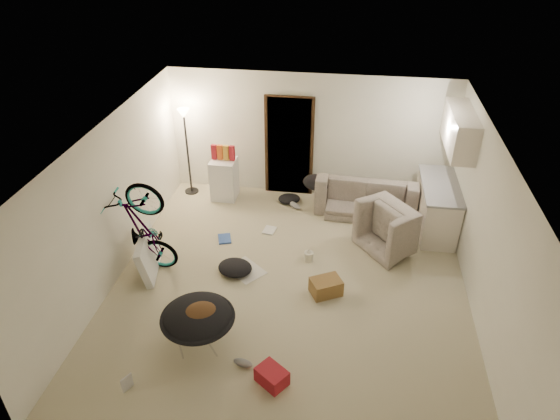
# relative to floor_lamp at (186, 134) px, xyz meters

# --- Properties ---
(floor) EXTENTS (5.50, 6.00, 0.02)m
(floor) POSITION_rel_floor_lamp_xyz_m (2.40, -2.65, -1.32)
(floor) COLOR #BCB391
(floor) RESTS_ON ground
(ceiling) EXTENTS (5.50, 6.00, 0.02)m
(ceiling) POSITION_rel_floor_lamp_xyz_m (2.40, -2.65, 1.20)
(ceiling) COLOR white
(ceiling) RESTS_ON wall_back
(wall_back) EXTENTS (5.50, 0.02, 2.50)m
(wall_back) POSITION_rel_floor_lamp_xyz_m (2.40, 0.36, -0.06)
(wall_back) COLOR white
(wall_back) RESTS_ON floor
(wall_front) EXTENTS (5.50, 0.02, 2.50)m
(wall_front) POSITION_rel_floor_lamp_xyz_m (2.40, -5.66, -0.06)
(wall_front) COLOR white
(wall_front) RESTS_ON floor
(wall_left) EXTENTS (0.02, 6.00, 2.50)m
(wall_left) POSITION_rel_floor_lamp_xyz_m (-0.36, -2.65, -0.06)
(wall_left) COLOR white
(wall_left) RESTS_ON floor
(wall_right) EXTENTS (0.02, 6.00, 2.50)m
(wall_right) POSITION_rel_floor_lamp_xyz_m (5.16, -2.65, -0.06)
(wall_right) COLOR white
(wall_right) RESTS_ON floor
(doorway) EXTENTS (0.85, 0.10, 2.04)m
(doorway) POSITION_rel_floor_lamp_xyz_m (2.00, 0.32, -0.29)
(doorway) COLOR black
(doorway) RESTS_ON floor
(door_trim) EXTENTS (0.97, 0.04, 2.10)m
(door_trim) POSITION_rel_floor_lamp_xyz_m (2.00, 0.29, -0.29)
(door_trim) COLOR #372313
(door_trim) RESTS_ON floor
(floor_lamp) EXTENTS (0.28, 0.28, 1.81)m
(floor_lamp) POSITION_rel_floor_lamp_xyz_m (0.00, 0.00, 0.00)
(floor_lamp) COLOR black
(floor_lamp) RESTS_ON floor
(kitchen_counter) EXTENTS (0.60, 1.50, 0.88)m
(kitchen_counter) POSITION_rel_floor_lamp_xyz_m (4.83, -0.65, -0.87)
(kitchen_counter) COLOR #EFE3D0
(kitchen_counter) RESTS_ON floor
(counter_top) EXTENTS (0.64, 1.54, 0.04)m
(counter_top) POSITION_rel_floor_lamp_xyz_m (4.83, -0.65, -0.41)
(counter_top) COLOR gray
(counter_top) RESTS_ON kitchen_counter
(kitchen_uppers) EXTENTS (0.38, 1.40, 0.65)m
(kitchen_uppers) POSITION_rel_floor_lamp_xyz_m (4.96, -0.65, 0.64)
(kitchen_uppers) COLOR #EFE3D0
(kitchen_uppers) RESTS_ON wall_right
(sofa) EXTENTS (1.95, 0.85, 0.56)m
(sofa) POSITION_rel_floor_lamp_xyz_m (3.57, -0.20, -1.03)
(sofa) COLOR #3D453E
(sofa) RESTS_ON floor
(armchair) EXTENTS (1.31, 1.33, 0.65)m
(armchair) POSITION_rel_floor_lamp_xyz_m (4.15, -1.28, -0.98)
(armchair) COLOR #3D453E
(armchair) RESTS_ON floor
(bicycle) EXTENTS (1.81, 0.87, 1.02)m
(bicycle) POSITION_rel_floor_lamp_xyz_m (0.10, -2.61, -0.84)
(bicycle) COLOR black
(bicycle) RESTS_ON floor
(book_asset) EXTENTS (0.28, 0.26, 0.02)m
(book_asset) POSITION_rel_floor_lamp_xyz_m (0.64, -4.97, -1.30)
(book_asset) COLOR maroon
(book_asset) RESTS_ON floor
(mini_fridge) EXTENTS (0.50, 0.50, 0.83)m
(mini_fridge) POSITION_rel_floor_lamp_xyz_m (0.74, -0.10, -0.89)
(mini_fridge) COLOR white
(mini_fridge) RESTS_ON floor
(snack_box_0) EXTENTS (0.11, 0.08, 0.30)m
(snack_box_0) POSITION_rel_floor_lamp_xyz_m (0.57, -0.10, -0.31)
(snack_box_0) COLOR maroon
(snack_box_0) RESTS_ON mini_fridge
(snack_box_1) EXTENTS (0.10, 0.08, 0.30)m
(snack_box_1) POSITION_rel_floor_lamp_xyz_m (0.69, -0.10, -0.31)
(snack_box_1) COLOR #CE5419
(snack_box_1) RESTS_ON mini_fridge
(snack_box_2) EXTENTS (0.11, 0.08, 0.30)m
(snack_box_2) POSITION_rel_floor_lamp_xyz_m (0.81, -0.10, -0.31)
(snack_box_2) COLOR gold
(snack_box_2) RESTS_ON mini_fridge
(snack_box_3) EXTENTS (0.11, 0.08, 0.30)m
(snack_box_3) POSITION_rel_floor_lamp_xyz_m (0.93, -0.10, -0.31)
(snack_box_3) COLOR maroon
(snack_box_3) RESTS_ON mini_fridge
(saucer_chair) EXTENTS (0.99, 0.99, 0.70)m
(saucer_chair) POSITION_rel_floor_lamp_xyz_m (1.37, -4.06, -0.89)
(saucer_chair) COLOR silver
(saucer_chair) RESTS_ON floor
(hoodie) EXTENTS (0.61, 0.57, 0.22)m
(hoodie) POSITION_rel_floor_lamp_xyz_m (1.42, -4.09, -0.69)
(hoodie) COLOR #492E19
(hoodie) RESTS_ON saucer_chair
(sofa_drape) EXTENTS (0.64, 0.57, 0.28)m
(sofa_drape) POSITION_rel_floor_lamp_xyz_m (2.62, -0.20, -0.77)
(sofa_drape) COLOR black
(sofa_drape) RESTS_ON sofa
(tv_box) EXTENTS (0.44, 1.00, 0.65)m
(tv_box) POSITION_rel_floor_lamp_xyz_m (0.10, -2.61, -0.99)
(tv_box) COLOR silver
(tv_box) RESTS_ON floor
(drink_case_a) EXTENTS (0.55, 0.50, 0.26)m
(drink_case_a) POSITION_rel_floor_lamp_xyz_m (2.98, -2.75, -1.18)
(drink_case_a) COLOR brown
(drink_case_a) RESTS_ON floor
(drink_case_b) EXTENTS (0.47, 0.45, 0.22)m
(drink_case_b) POSITION_rel_floor_lamp_xyz_m (2.43, -4.53, -1.20)
(drink_case_b) COLOR maroon
(drink_case_b) RESTS_ON floor
(juicer) EXTENTS (0.16, 0.16, 0.23)m
(juicer) POSITION_rel_floor_lamp_xyz_m (2.64, -1.95, -1.21)
(juicer) COLOR beige
(juicer) RESTS_ON floor
(newspaper) EXTENTS (0.75, 0.74, 0.01)m
(newspaper) POSITION_rel_floor_lamp_xyz_m (1.64, -2.38, -1.30)
(newspaper) COLOR silver
(newspaper) RESTS_ON floor
(book_blue) EXTENTS (0.30, 0.35, 0.03)m
(book_blue) POSITION_rel_floor_lamp_xyz_m (1.09, -1.58, -1.29)
(book_blue) COLOR #2C4DA0
(book_blue) RESTS_ON floor
(book_white) EXTENTS (0.25, 0.30, 0.02)m
(book_white) POSITION_rel_floor_lamp_xyz_m (1.84, -1.19, -1.29)
(book_white) COLOR silver
(book_white) RESTS_ON floor
(shoe_1) EXTENTS (0.31, 0.29, 0.11)m
(shoe_1) POSITION_rel_floor_lamp_xyz_m (2.21, -0.32, -1.25)
(shoe_1) COLOR slate
(shoe_1) RESTS_ON floor
(shoe_2) EXTENTS (0.13, 0.27, 0.10)m
(shoe_2) POSITION_rel_floor_lamp_xyz_m (1.11, -3.48, -1.26)
(shoe_2) COLOR #2C4DA0
(shoe_2) RESTS_ON floor
(shoe_3) EXTENTS (0.29, 0.16, 0.10)m
(shoe_3) POSITION_rel_floor_lamp_xyz_m (2.01, -4.32, -1.26)
(shoe_3) COLOR slate
(shoe_3) RESTS_ON floor
(clothes_lump_a) EXTENTS (0.65, 0.59, 0.18)m
(clothes_lump_a) POSITION_rel_floor_lamp_xyz_m (1.48, -2.45, -1.22)
(clothes_lump_a) COLOR black
(clothes_lump_a) RESTS_ON floor
(clothes_lump_b) EXTENTS (0.55, 0.51, 0.13)m
(clothes_lump_b) POSITION_rel_floor_lamp_xyz_m (2.06, -0.10, -1.24)
(clothes_lump_b) COLOR black
(clothes_lump_b) RESTS_ON floor
(clothes_lump_c) EXTENTS (0.58, 0.58, 0.14)m
(clothes_lump_c) POSITION_rel_floor_lamp_xyz_m (1.22, -3.32, -1.24)
(clothes_lump_c) COLOR silver
(clothes_lump_c) RESTS_ON floor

